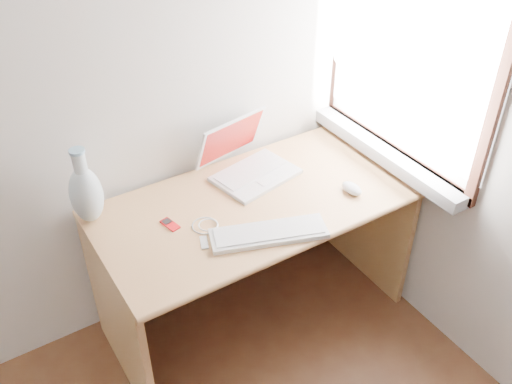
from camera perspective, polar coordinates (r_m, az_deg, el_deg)
window at (r=2.52m, az=14.47°, el=13.39°), size 0.11×0.99×1.10m
desk at (r=2.65m, az=-1.07°, el=-3.52°), size 1.38×0.69×0.73m
laptop at (r=2.60m, az=-0.60°, el=3.06°), size 0.40×0.37×0.25m
external_keyboard at (r=2.27m, az=1.29°, el=-4.14°), size 0.49×0.29×0.02m
mouse at (r=2.53m, az=9.56°, el=0.36°), size 0.07×0.11×0.04m
ipod at (r=2.35m, az=-8.60°, el=-3.21°), size 0.06×0.10×0.01m
cable_coil at (r=2.33m, az=-5.11°, el=-3.35°), size 0.11×0.11×0.01m
remote at (r=2.25m, az=-5.22°, el=-5.04°), size 0.05×0.08×0.01m
vase at (r=2.37m, az=-16.64°, el=-0.07°), size 0.13×0.13×0.34m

